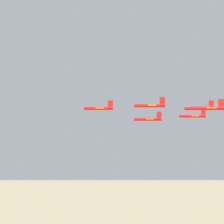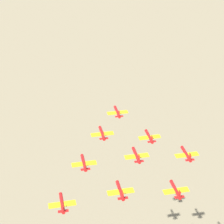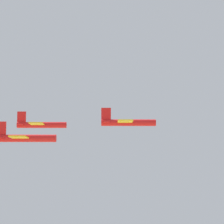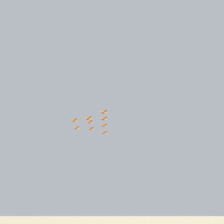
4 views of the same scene
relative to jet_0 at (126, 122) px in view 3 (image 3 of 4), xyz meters
The scene contains 3 objects.
jet_0 is the anchor object (origin of this frame).
jet_1 17.33m from the jet_0, 85.18° to the left, with size 8.31×8.51×2.92m.
jet_2 17.61m from the jet_0, 146.12° to the left, with size 8.31×8.51×2.92m.
Camera 3 is at (-84.42, 6.30, 100.25)m, focal length 85.00 mm.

